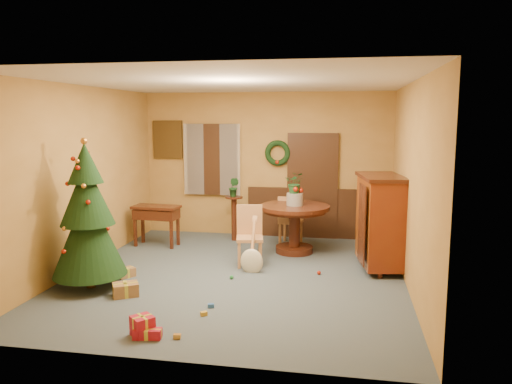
% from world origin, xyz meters
% --- Properties ---
extents(room_envelope, '(5.50, 5.50, 5.50)m').
position_xyz_m(room_envelope, '(0.21, 2.70, 1.12)').
color(room_envelope, '#384751').
rests_on(room_envelope, ground).
extents(dining_table, '(1.25, 1.25, 0.86)m').
position_xyz_m(dining_table, '(0.72, 1.51, 0.60)').
color(dining_table, black).
rests_on(dining_table, floor).
extents(urn, '(0.29, 0.29, 0.22)m').
position_xyz_m(urn, '(0.72, 1.51, 0.97)').
color(urn, slate).
rests_on(urn, dining_table).
extents(centerpiece_plant, '(0.34, 0.29, 0.37)m').
position_xyz_m(centerpiece_plant, '(0.72, 1.51, 1.26)').
color(centerpiece_plant, '#1E4C23').
rests_on(centerpiece_plant, urn).
extents(chair_near, '(0.50, 0.50, 0.98)m').
position_xyz_m(chair_near, '(0.07, 0.66, 0.52)').
color(chair_near, '#A77542').
rests_on(chair_near, floor).
extents(chair_far, '(0.46, 0.46, 0.93)m').
position_xyz_m(chair_far, '(0.58, 2.06, 0.50)').
color(chair_far, '#A77542').
rests_on(chair_far, floor).
extents(guitar, '(0.48, 0.61, 0.82)m').
position_xyz_m(guitar, '(0.19, 0.23, 0.42)').
color(guitar, beige).
rests_on(guitar, floor).
extents(plant_stand, '(0.34, 0.34, 0.87)m').
position_xyz_m(plant_stand, '(-0.54, 2.19, 0.54)').
color(plant_stand, black).
rests_on(plant_stand, floor).
extents(stand_plant, '(0.25, 0.22, 0.38)m').
position_xyz_m(stand_plant, '(-0.54, 2.19, 1.06)').
color(stand_plant, '#19471E').
rests_on(stand_plant, plant_stand).
extents(christmas_tree, '(1.03, 1.03, 2.13)m').
position_xyz_m(christmas_tree, '(-1.94, -0.86, 1.01)').
color(christmas_tree, '#382111').
rests_on(christmas_tree, floor).
extents(writing_desk, '(0.89, 0.49, 0.77)m').
position_xyz_m(writing_desk, '(-1.88, 1.53, 0.58)').
color(writing_desk, black).
rests_on(writing_desk, floor).
extents(sideboard, '(0.80, 1.26, 1.51)m').
position_xyz_m(sideboard, '(2.15, 0.77, 0.81)').
color(sideboard, '#560F09').
rests_on(sideboard, floor).
extents(gift_a, '(0.41, 0.38, 0.18)m').
position_xyz_m(gift_a, '(-1.30, -1.11, 0.09)').
color(gift_a, brown).
rests_on(gift_a, floor).
extents(gift_b, '(0.31, 0.31, 0.22)m').
position_xyz_m(gift_b, '(-0.58, -2.24, 0.11)').
color(gift_b, maroon).
rests_on(gift_b, floor).
extents(gift_c, '(0.29, 0.31, 0.14)m').
position_xyz_m(gift_c, '(-1.65, -0.34, 0.07)').
color(gift_c, brown).
rests_on(gift_c, floor).
extents(gift_d, '(0.32, 0.17, 0.11)m').
position_xyz_m(gift_d, '(-0.49, -2.30, 0.05)').
color(gift_d, maroon).
rests_on(gift_d, floor).
extents(toy_a, '(0.09, 0.07, 0.05)m').
position_xyz_m(toy_a, '(-0.05, -1.31, 0.03)').
color(toy_a, '#2656A5').
rests_on(toy_a, floor).
extents(toy_b, '(0.06, 0.06, 0.06)m').
position_xyz_m(toy_b, '(-0.05, -0.16, 0.03)').
color(toy_b, '#227F36').
rests_on(toy_b, floor).
extents(toy_c, '(0.09, 0.09, 0.05)m').
position_xyz_m(toy_c, '(-0.07, -1.58, 0.03)').
color(toy_c, '#B38D21').
rests_on(toy_c, floor).
extents(toy_d, '(0.06, 0.06, 0.06)m').
position_xyz_m(toy_d, '(1.23, 0.29, 0.03)').
color(toy_d, '#AB200B').
rests_on(toy_d, floor).
extents(toy_e, '(0.09, 0.06, 0.05)m').
position_xyz_m(toy_e, '(-0.17, -2.25, 0.03)').
color(toy_e, gold).
rests_on(toy_e, floor).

